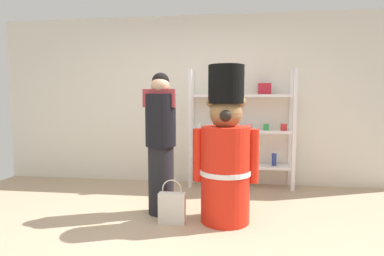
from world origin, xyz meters
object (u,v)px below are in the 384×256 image
at_px(teddy_bear_guard, 225,155).
at_px(shopping_bag, 172,207).
at_px(merchandise_shelf, 241,128).
at_px(person_shopper, 161,142).

height_order(teddy_bear_guard, shopping_bag, teddy_bear_guard).
bearing_deg(merchandise_shelf, shopping_bag, -116.44).
bearing_deg(shopping_bag, merchandise_shelf, 63.56).
distance_m(merchandise_shelf, person_shopper, 1.57).
height_order(merchandise_shelf, teddy_bear_guard, merchandise_shelf).
relative_size(teddy_bear_guard, shopping_bag, 3.54).
bearing_deg(merchandise_shelf, person_shopper, -126.99).
relative_size(merchandise_shelf, person_shopper, 1.09).
height_order(merchandise_shelf, shopping_bag, merchandise_shelf).
bearing_deg(person_shopper, merchandise_shelf, 53.01).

